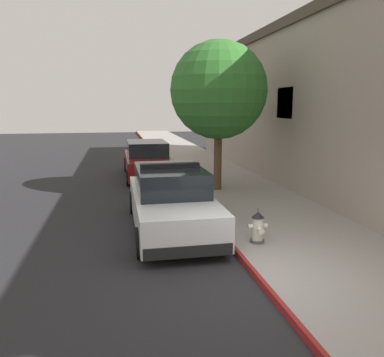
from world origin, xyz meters
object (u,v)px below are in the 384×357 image
police_cruiser (171,200)px  street_tree (219,91)px  fire_hydrant (258,227)px  parked_car_silver_ahead (147,160)px

police_cruiser → street_tree: 5.23m
fire_hydrant → police_cruiser: bearing=134.4°
parked_car_silver_ahead → street_tree: street_tree is taller
parked_car_silver_ahead → street_tree: (2.22, -3.57, 2.86)m
street_tree → fire_hydrant: bearing=-95.8°
police_cruiser → fire_hydrant: bearing=-45.6°
police_cruiser → parked_car_silver_ahead: (0.01, 7.35, -0.00)m
police_cruiser → street_tree: street_tree is taller
police_cruiser → fire_hydrant: police_cruiser is taller
police_cruiser → street_tree: (2.23, 3.77, 2.85)m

